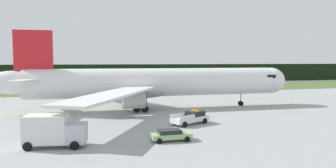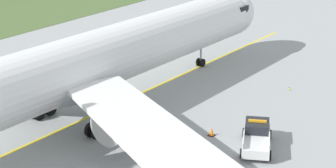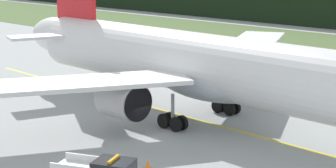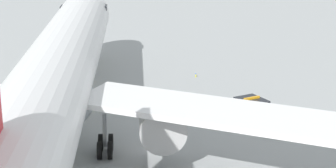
{
  "view_description": "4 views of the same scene",
  "coord_description": "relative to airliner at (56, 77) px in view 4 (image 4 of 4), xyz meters",
  "views": [
    {
      "loc": [
        -8.91,
        -49.39,
        8.89
      ],
      "look_at": [
        5.61,
        5.76,
        4.61
      ],
      "focal_mm": 33.11,
      "sensor_mm": 36.0,
      "label": 1
    },
    {
      "loc": [
        -33.52,
        -26.78,
        19.92
      ],
      "look_at": [
        2.8,
        -1.86,
        4.57
      ],
      "focal_mm": 63.52,
      "sensor_mm": 36.0,
      "label": 2
    },
    {
      "loc": [
        30.79,
        -29.06,
        13.71
      ],
      "look_at": [
        2.57,
        -0.14,
        4.65
      ],
      "focal_mm": 61.02,
      "sensor_mm": 36.0,
      "label": 3
    },
    {
      "loc": [
        -36.64,
        1.51,
        15.79
      ],
      "look_at": [
        5.91,
        -1.68,
        3.15
      ],
      "focal_mm": 62.28,
      "sensor_mm": 36.0,
      "label": 4
    }
  ],
  "objects": [
    {
      "name": "ops_pickup_truck",
      "position": [
        2.57,
        -14.9,
        -3.86
      ],
      "size": [
        6.07,
        4.26,
        1.94
      ],
      "color": "silver",
      "rests_on": "ground"
    },
    {
      "name": "ground",
      "position": [
        -2.63,
        -6.33,
        -4.77
      ],
      "size": [
        320.0,
        320.0,
        0.0
      ],
      "primitive_type": "plane",
      "color": "#95999A"
    },
    {
      "name": "taxiway_edge_light_east",
      "position": [
        16.12,
        -11.75,
        -4.55
      ],
      "size": [
        0.12,
        0.12,
        0.39
      ],
      "color": "yellow",
      "rests_on": "ground"
    },
    {
      "name": "taxiway_centerline_main",
      "position": [
        0.73,
        -0.01,
        -4.76
      ],
      "size": [
        72.69,
        1.78,
        0.01
      ],
      "primitive_type": "cube",
      "rotation": [
        0.0,
        0.0,
        -0.02
      ],
      "color": "yellow",
      "rests_on": "ground"
    },
    {
      "name": "airliner",
      "position": [
        0.0,
        0.0,
        0.0
      ],
      "size": [
        55.11,
        50.31,
        14.02
      ],
      "color": "white",
      "rests_on": "ground"
    },
    {
      "name": "apron_cone",
      "position": [
        2.45,
        -10.94,
        -4.44
      ],
      "size": [
        0.54,
        0.54,
        0.68
      ],
      "color": "black",
      "rests_on": "ground"
    }
  ]
}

